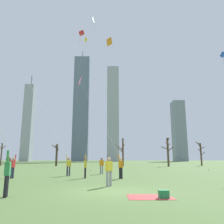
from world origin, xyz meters
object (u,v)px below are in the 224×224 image
Objects in this scene: distant_kite_high_overhead_blue at (221,66)px; picnic_spot at (158,195)px; kite_flyer_midfield_center_orange at (93,126)px; bare_tree_left_of_center at (201,153)px; distant_kite_drifting_right_yellow at (82,57)px; bare_tree_rightmost at (123,151)px; bare_tree_right_of_center at (57,154)px; kite_flyer_midfield_left_red at (26,140)px; kite_flyer_midfield_right_white at (55,139)px; bare_tree_far_right_edge at (168,151)px; bare_tree_leftmost at (1,153)px; distant_kite_low_near_trees_green at (93,36)px; bystander_far_off_by_trees at (102,165)px; kite_flyer_foreground_left_pink at (107,139)px; bystander_watching_nearby at (109,170)px.

picnic_spot is at bearing -123.94° from distant_kite_high_overhead_blue.
kite_flyer_midfield_center_orange is 3.08× the size of bare_tree_left_of_center.
distant_kite_drifting_right_yellow is 3.45× the size of bare_tree_rightmost.
bare_tree_right_of_center is (-10.12, 29.60, -1.95)m from kite_flyer_midfield_center_orange.
kite_flyer_midfield_right_white is at bearing 38.13° from kite_flyer_midfield_left_red.
picnic_spot is at bearing -72.55° from kite_flyer_midfield_center_orange.
bare_tree_leftmost is at bearing 174.59° from bare_tree_far_right_edge.
bare_tree_left_of_center reaches higher than bare_tree_right_of_center.
bystander_far_off_by_trees is at bearing -67.98° from distant_kite_low_near_trees_green.
distant_kite_drifting_right_yellow is 4.12× the size of bare_tree_leftmost.
bare_tree_far_right_edge is 23.78m from bare_tree_right_of_center.
bare_tree_leftmost is (-23.66, 30.59, -0.62)m from kite_flyer_foreground_left_pink.
bare_tree_right_of_center is at bearing 107.53° from bystander_watching_nearby.
kite_flyer_foreground_left_pink reaches higher than bare_tree_right_of_center.
bystander_far_off_by_trees is 35.55m from bare_tree_leftmost.
bare_tree_rightmost is at bearing 85.67° from bystander_watching_nearby.
bystander_far_off_by_trees is at bearing -127.07° from bare_tree_left_of_center.
picnic_spot is at bearing -71.51° from bare_tree_right_of_center.
bystander_watching_nearby is (1.51, -7.22, -3.54)m from kite_flyer_midfield_center_orange.
bare_tree_leftmost is (-12.22, 0.54, 0.17)m from bare_tree_right_of_center.
kite_flyer_midfield_center_orange is 10.53× the size of bystander_watching_nearby.
bare_tree_left_of_center is 44.50m from bare_tree_leftmost.
kite_flyer_midfield_center_orange reaches higher than distant_kite_high_overhead_blue.
bare_tree_left_of_center reaches higher than bystander_watching_nearby.
bystander_watching_nearby is 0.28× the size of bare_tree_far_right_edge.
distant_kite_low_near_trees_green is 6.09m from distant_kite_drifting_right_yellow.
kite_flyer_midfield_left_red is 27.91m from distant_kite_high_overhead_blue.
distant_kite_high_overhead_blue reaches higher than picnic_spot.
bare_tree_right_of_center is 32.32m from bare_tree_left_of_center.
kite_flyer_midfield_left_red is 5.92m from kite_flyer_midfield_center_orange.
kite_flyer_midfield_left_red is 1.64× the size of kite_flyer_foreground_left_pink.
kite_flyer_midfield_center_orange is 10.53× the size of bystander_far_off_by_trees.
kite_flyer_midfield_left_red is at bearing -155.52° from distant_kite_high_overhead_blue.
bare_tree_right_of_center is at bearing 112.61° from distant_kite_drifting_right_yellow.
bare_tree_rightmost reaches higher than bare_tree_far_right_edge.
bystander_far_off_by_trees is 28.65m from bare_tree_right_of_center.
kite_flyer_midfield_center_orange is 4.76m from bystander_far_off_by_trees.
bare_tree_rightmost is (-9.29, 1.50, -0.04)m from bare_tree_far_right_edge.
bare_tree_right_of_center is at bearing 173.10° from bare_tree_far_right_edge.
picnic_spot is at bearing -74.70° from distant_kite_drifting_right_yellow.
distant_kite_drifting_right_yellow reaches higher than distant_kite_high_overhead_blue.
kite_flyer_midfield_center_orange is 31.34m from bare_tree_right_of_center.
kite_flyer_foreground_left_pink is at bearing -123.09° from bare_tree_left_of_center.
kite_flyer_midfield_center_orange is 1.02× the size of distant_kite_high_overhead_blue.
kite_flyer_midfield_center_orange reaches higher than bare_tree_left_of_center.
kite_flyer_foreground_left_pink is 0.68× the size of distant_kite_high_overhead_blue.
bare_tree_left_of_center is (20.63, 38.72, 1.97)m from bystander_watching_nearby.
bare_tree_far_right_edge is (16.38, 14.48, -13.96)m from distant_kite_drifting_right_yellow.
bare_tree_right_of_center is (-11.44, 30.05, -0.78)m from kite_flyer_foreground_left_pink.
picnic_spot is at bearing -113.66° from bare_tree_left_of_center.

